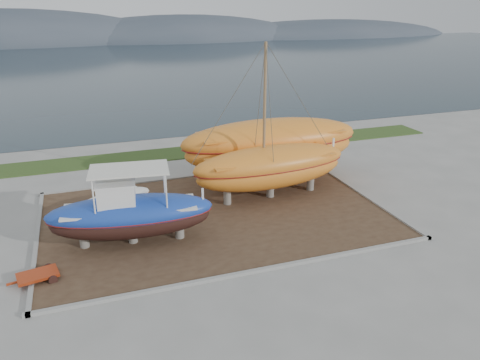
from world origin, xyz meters
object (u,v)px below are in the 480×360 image
object	(u,v)px
blue_caique	(130,207)
orange_sailboat	(272,124)
orange_bare_hull	(271,150)
red_trailer	(38,277)
white_dinghy	(114,205)

from	to	relation	value
blue_caique	orange_sailboat	xyz separation A→B (m)	(8.43, 2.99, 2.58)
blue_caique	orange_sailboat	size ratio (longest dim) A/B	0.82
orange_bare_hull	red_trailer	xyz separation A→B (m)	(-13.78, -7.77, -1.81)
white_dinghy	orange_sailboat	distance (m)	9.75
orange_sailboat	white_dinghy	bearing A→B (deg)	174.31
blue_caique	red_trailer	bearing A→B (deg)	-147.31
blue_caique	orange_bare_hull	world-z (taller)	orange_bare_hull
blue_caique	white_dinghy	distance (m)	3.56
blue_caique	white_dinghy	xyz separation A→B (m)	(-0.54, 3.29, -1.23)
orange_bare_hull	orange_sailboat	bearing A→B (deg)	-111.60
white_dinghy	orange_sailboat	bearing A→B (deg)	-26.04
orange_sailboat	orange_bare_hull	bearing A→B (deg)	63.44
white_dinghy	orange_bare_hull	world-z (taller)	orange_bare_hull
blue_caique	red_trailer	distance (m)	4.96
red_trailer	orange_bare_hull	bearing A→B (deg)	17.95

